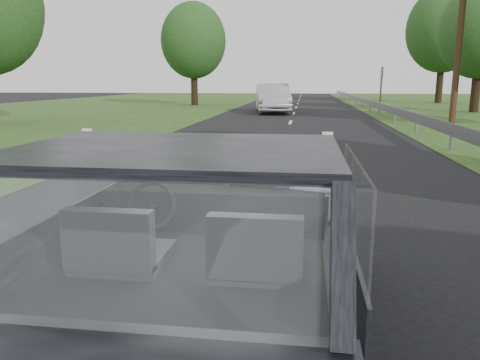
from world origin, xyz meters
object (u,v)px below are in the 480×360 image
(cat, at_px, (260,174))
(other_car, at_px, (273,98))
(utility_pole, at_px, (461,24))
(subject_car, at_px, (198,252))
(highway_sign, at_px, (381,90))

(cat, distance_m, other_car, 23.82)
(utility_pole, bearing_deg, other_car, 138.10)
(other_car, bearing_deg, cat, -94.26)
(subject_car, distance_m, other_car, 24.46)
(cat, xyz_separation_m, highway_sign, (4.51, 24.41, 0.18))
(highway_sign, relative_size, utility_pole, 0.32)
(other_car, bearing_deg, highway_sign, -1.97)
(other_car, xyz_separation_m, utility_pole, (7.81, -7.00, 3.14))
(highway_sign, bearing_deg, subject_car, -98.15)
(cat, bearing_deg, other_car, 107.09)
(subject_car, height_order, other_car, other_car)
(subject_car, distance_m, cat, 0.82)
(other_car, xyz_separation_m, highway_sign, (6.08, 0.65, 0.45))
(utility_pole, bearing_deg, subject_car, -110.64)
(subject_car, xyz_separation_m, highway_sign, (4.84, 25.07, 0.55))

